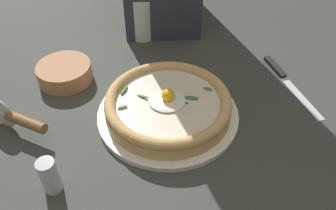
{
  "coord_description": "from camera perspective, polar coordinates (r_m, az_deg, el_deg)",
  "views": [
    {
      "loc": [
        -0.05,
        0.5,
        0.52
      ],
      "look_at": [
        0.02,
        -0.03,
        0.03
      ],
      "focal_mm": 36.74,
      "sensor_mm": 36.0,
      "label": 1
    }
  ],
  "objects": [
    {
      "name": "ground_plane",
      "position": [
        0.74,
        1.48,
        -4.57
      ],
      "size": [
        2.4,
        2.4,
        0.03
      ],
      "primitive_type": "cube",
      "color": "#3B3E3A",
      "rests_on": "ground"
    },
    {
      "name": "side_bowl",
      "position": [
        0.87,
        -16.75,
        5.18
      ],
      "size": [
        0.13,
        0.13,
        0.04
      ],
      "primitive_type": "cylinder",
      "color": "#B57754",
      "rests_on": "ground"
    },
    {
      "name": "drinking_glass",
      "position": [
        0.99,
        -4.23,
        13.9
      ],
      "size": [
        0.07,
        0.07,
        0.12
      ],
      "color": "silver",
      "rests_on": "ground"
    },
    {
      "name": "table_knife",
      "position": [
        0.89,
        18.58,
        4.49
      ],
      "size": [
        0.12,
        0.22,
        0.01
      ],
      "color": "silver",
      "rests_on": "ground"
    },
    {
      "name": "pizza_cutter",
      "position": [
        0.75,
        -23.56,
        -2.16
      ],
      "size": [
        0.15,
        0.06,
        0.08
      ],
      "color": "silver",
      "rests_on": "ground"
    },
    {
      "name": "pepper_shaker",
      "position": [
        0.63,
        -19.07,
        -11.08
      ],
      "size": [
        0.03,
        0.03,
        0.07
      ],
      "primitive_type": "cylinder",
      "color": "silver",
      "rests_on": "ground"
    },
    {
      "name": "pizza",
      "position": [
        0.73,
        -0.0,
        0.15
      ],
      "size": [
        0.27,
        0.27,
        0.06
      ],
      "color": "tan",
      "rests_on": "pizza_plate"
    },
    {
      "name": "pizza_plate",
      "position": [
        0.75,
        -0.0,
        -1.47
      ],
      "size": [
        0.3,
        0.3,
        0.01
      ],
      "primitive_type": "cylinder",
      "color": "white",
      "rests_on": "ground"
    }
  ]
}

